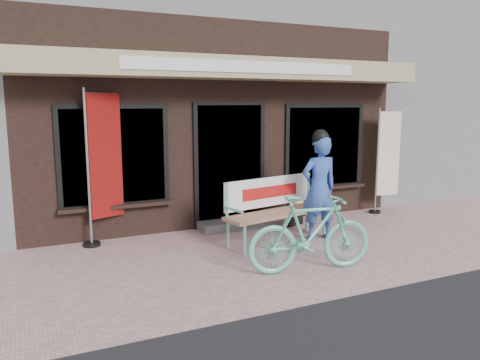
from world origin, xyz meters
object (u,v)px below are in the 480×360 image
bench (275,204)px  person (319,186)px  nobori_red (103,165)px  menu_stand (295,203)px  bicycle (311,233)px  nobori_cream (387,159)px

bench → person: bearing=-31.9°
nobori_red → menu_stand: 3.40m
bicycle → nobori_red: size_ratio=0.70×
bench → bicycle: 1.45m
bench → person: person is taller
bicycle → nobori_red: bearing=52.6°
nobori_cream → menu_stand: bearing=-167.9°
person → bicycle: person is taller
bench → nobori_red: 2.76m
bench → menu_stand: 1.04m
bench → nobori_red: (-2.49, 0.99, 0.65)m
nobori_red → nobori_cream: 5.46m
menu_stand → bicycle: bearing=-136.6°
bench → nobori_cream: (2.96, 0.78, 0.49)m
nobori_cream → person: bearing=-147.3°
bench → nobori_cream: 3.10m
person → menu_stand: (0.12, 0.89, -0.47)m
bench → bicycle: bearing=-111.7°
bicycle → nobori_cream: (3.21, 2.20, 0.57)m
bicycle → nobori_cream: bearing=-45.8°
nobori_cream → menu_stand: 2.28m
bench → menu_stand: size_ratio=2.41×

